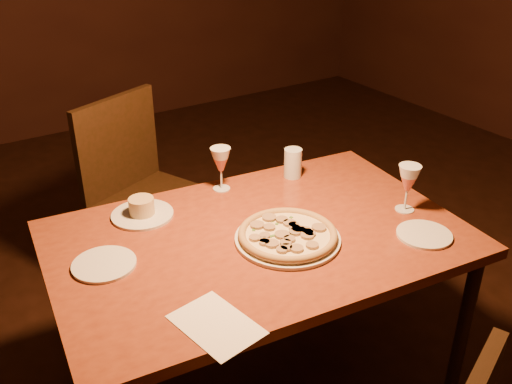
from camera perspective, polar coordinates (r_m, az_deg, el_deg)
dining_table at (r=1.99m, az=0.27°, el=-5.88°), size 1.48×1.04×0.74m
chair_far at (r=2.70m, az=-11.15°, el=0.10°), size 0.62×0.62×0.98m
pizza_plate at (r=1.91m, az=3.19°, el=-4.34°), size 0.36×0.36×0.04m
ramekin_saucer at (r=2.09m, az=-11.33°, el=-1.81°), size 0.22×0.22×0.07m
wine_glass_far at (r=2.21m, az=-3.52°, el=2.32°), size 0.08×0.08×0.17m
wine_glass_right at (r=2.13m, az=14.90°, el=0.37°), size 0.08×0.08×0.18m
water_tumbler at (r=2.32m, az=3.71°, el=2.92°), size 0.07×0.07×0.12m
side_plate_left at (r=1.86m, az=-14.95°, el=-6.99°), size 0.20×0.20×0.01m
side_plate_near at (r=2.02m, az=16.47°, el=-4.11°), size 0.19×0.19×0.01m
menu_card at (r=1.58m, az=-4.01°, el=-13.10°), size 0.20×0.27×0.00m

